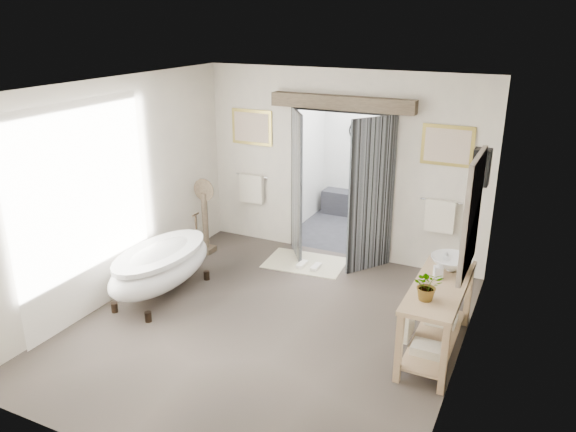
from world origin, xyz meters
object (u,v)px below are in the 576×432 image
at_px(clawfoot_tub, 161,265).
at_px(basin, 451,263).
at_px(rug, 305,263).
at_px(vanity, 435,312).

height_order(clawfoot_tub, basin, basin).
relative_size(rug, basin, 2.49).
height_order(rug, basin, basin).
bearing_deg(vanity, clawfoot_tub, -176.34).
bearing_deg(clawfoot_tub, rug, 53.34).
xyz_separation_m(clawfoot_tub, basin, (3.67, 0.66, 0.49)).
height_order(clawfoot_tub, rug, clawfoot_tub).
bearing_deg(vanity, rug, 145.54).
distance_m(vanity, basin, 0.61).
height_order(vanity, basin, basin).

